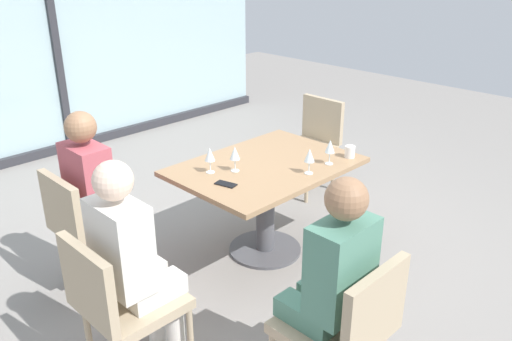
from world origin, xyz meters
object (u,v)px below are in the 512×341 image
at_px(chair_far_right, 312,139).
at_px(cell_phone_on_table, 226,184).
at_px(chair_side_end, 118,299).
at_px(coffee_cup, 350,152).
at_px(person_far_left, 98,191).
at_px(chair_front_left, 346,324).
at_px(wine_glass_3, 309,156).
at_px(person_front_left, 330,280).
at_px(wine_glass_1, 235,154).
at_px(wine_glass_0, 330,147).
at_px(chair_far_left, 87,224).
at_px(dining_table_main, 266,186).
at_px(person_side_end, 133,258).
at_px(wine_glass_2, 210,155).

bearing_deg(chair_far_right, cell_phone_on_table, -160.52).
relative_size(chair_side_end, chair_far_right, 1.00).
relative_size(chair_side_end, coffee_cup, 9.67).
bearing_deg(cell_phone_on_table, person_far_left, 122.85).
xyz_separation_m(chair_front_left, coffee_cup, (1.33, 0.95, 0.28)).
distance_m(chair_front_left, coffee_cup, 1.66).
bearing_deg(chair_side_end, wine_glass_3, 0.48).
bearing_deg(person_far_left, person_front_left, -80.77).
relative_size(person_far_left, wine_glass_1, 6.81).
bearing_deg(wine_glass_1, coffee_cup, -28.09).
bearing_deg(chair_far_right, wine_glass_0, -135.26).
bearing_deg(chair_side_end, person_front_left, -51.53).
relative_size(person_front_left, wine_glass_3, 6.81).
bearing_deg(chair_far_left, dining_table_main, -23.63).
distance_m(dining_table_main, chair_front_left, 1.52).
distance_m(chair_side_end, wine_glass_0, 1.83).
xyz_separation_m(chair_far_right, wine_glass_0, (-0.85, -0.84, 0.37)).
bearing_deg(person_far_left, dining_table_main, -25.75).
xyz_separation_m(wine_glass_1, coffee_cup, (0.79, -0.42, -0.09)).
distance_m(dining_table_main, wine_glass_3, 0.46).
height_order(chair_far_left, person_side_end, person_side_end).
relative_size(dining_table_main, chair_side_end, 1.50).
distance_m(chair_far_left, wine_glass_0, 1.76).
bearing_deg(chair_far_left, person_side_end, -101.73).
height_order(person_far_left, cell_phone_on_table, person_far_left).
bearing_deg(chair_far_left, wine_glass_3, -33.69).
height_order(person_side_end, wine_glass_0, person_side_end).
xyz_separation_m(chair_far_right, wine_glass_3, (-1.09, -0.85, 0.37)).
height_order(chair_far_left, wine_glass_0, wine_glass_0).
bearing_deg(person_front_left, dining_table_main, 56.44).
bearing_deg(person_far_left, chair_side_end, -114.81).
relative_size(chair_far_left, cell_phone_on_table, 6.04).
relative_size(person_far_left, coffee_cup, 14.00).
height_order(chair_far_left, coffee_cup, chair_far_left).
xyz_separation_m(wine_glass_1, cell_phone_on_table, (-0.20, -0.13, -0.13)).
relative_size(wine_glass_0, wine_glass_3, 1.00).
distance_m(dining_table_main, chair_far_right, 1.29).
bearing_deg(chair_far_right, person_far_left, -180.00).
relative_size(person_front_left, wine_glass_2, 6.81).
bearing_deg(chair_far_right, wine_glass_3, -142.11).
bearing_deg(cell_phone_on_table, person_front_left, -121.43).
bearing_deg(wine_glass_3, person_front_left, -135.66).
relative_size(chair_side_end, person_far_left, 0.69).
xyz_separation_m(chair_far_right, cell_phone_on_table, (-1.62, -0.57, 0.24)).
height_order(dining_table_main, person_far_left, person_far_left).
bearing_deg(chair_front_left, wine_glass_1, 68.17).
distance_m(wine_glass_3, coffee_cup, 0.46).
xyz_separation_m(chair_front_left, chair_far_right, (1.97, 1.82, 0.00)).
bearing_deg(person_side_end, chair_front_left, -59.46).
xyz_separation_m(person_front_left, wine_glass_0, (1.12, 0.87, 0.16)).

